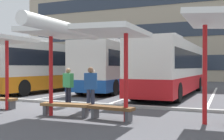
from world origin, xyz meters
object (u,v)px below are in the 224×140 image
at_px(bench_4, 65,106).
at_px(waiting_passenger_1, 92,86).
at_px(coach_bus_1, 116,67).
at_px(coach_bus_2, 172,69).
at_px(waiting_shelter_2, 82,34).
at_px(waiting_passenger_2, 91,85).
at_px(waiting_passenger_3, 68,84).
at_px(coach_bus_0, 46,67).
at_px(bench_5, 111,110).

height_order(bench_4, waiting_passenger_1, waiting_passenger_1).
bearing_deg(coach_bus_1, coach_bus_2, -22.42).
bearing_deg(coach_bus_2, waiting_shelter_2, -97.59).
bearing_deg(coach_bus_1, waiting_passenger_1, -74.41).
xyz_separation_m(waiting_shelter_2, waiting_passenger_2, (-0.56, 1.70, -1.82)).
bearing_deg(waiting_shelter_2, waiting_passenger_3, 129.44).
relative_size(coach_bus_0, bench_4, 5.52).
xyz_separation_m(coach_bus_2, bench_4, (-2.13, -8.85, -1.29)).
xyz_separation_m(bench_4, bench_5, (1.80, -0.08, -0.01)).
xyz_separation_m(waiting_shelter_2, bench_4, (-0.90, 0.40, -2.50)).
distance_m(bench_5, waiting_passenger_2, 2.12).
height_order(coach_bus_0, waiting_shelter_2, coach_bus_0).
bearing_deg(coach_bus_0, waiting_passenger_2, -44.04).
xyz_separation_m(bench_5, waiting_passenger_2, (-1.46, 1.38, 0.68)).
bearing_deg(waiting_passenger_3, waiting_passenger_1, -15.04).
relative_size(waiting_passenger_1, waiting_passenger_3, 0.98).
bearing_deg(coach_bus_2, waiting_passenger_2, -103.36).
height_order(coach_bus_0, waiting_passenger_1, coach_bus_0).
height_order(bench_5, waiting_passenger_2, waiting_passenger_2).
distance_m(coach_bus_0, bench_5, 11.94).
xyz_separation_m(waiting_shelter_2, bench_5, (0.90, 0.32, -2.51)).
bearing_deg(waiting_passenger_2, coach_bus_2, 76.64).
xyz_separation_m(coach_bus_0, waiting_shelter_2, (7.64, -8.54, 1.11)).
bearing_deg(waiting_passenger_2, coach_bus_0, 135.96).
distance_m(coach_bus_0, coach_bus_1, 5.10).
bearing_deg(waiting_shelter_2, bench_5, 19.43).
xyz_separation_m(bench_5, waiting_passenger_3, (-3.03, 2.27, 0.65)).
xyz_separation_m(coach_bus_2, waiting_passenger_1, (-1.98, -7.03, -0.68)).
bearing_deg(bench_5, coach_bus_1, 110.94).
xyz_separation_m(coach_bus_2, waiting_passenger_2, (-1.79, -7.55, -0.62)).
bearing_deg(bench_4, waiting_passenger_1, 85.18).
height_order(coach_bus_1, coach_bus_2, coach_bus_1).
bearing_deg(coach_bus_2, waiting_passenger_1, -105.73).
xyz_separation_m(waiting_shelter_2, waiting_passenger_3, (-2.13, 2.59, -1.86)).
bearing_deg(bench_5, waiting_shelter_2, -160.57).
xyz_separation_m(coach_bus_1, coach_bus_2, (4.45, -1.84, -0.08)).
distance_m(coach_bus_1, waiting_shelter_2, 11.59).
bearing_deg(bench_5, waiting_passenger_2, 136.60).
bearing_deg(waiting_passenger_2, waiting_shelter_2, -71.74).
bearing_deg(waiting_shelter_2, coach_bus_1, 106.20).
height_order(coach_bus_2, waiting_passenger_1, coach_bus_2).
distance_m(coach_bus_2, waiting_passenger_1, 7.33).
xyz_separation_m(bench_4, waiting_passenger_1, (0.15, 1.82, 0.61)).
distance_m(waiting_shelter_2, bench_4, 2.69).
height_order(coach_bus_0, bench_5, coach_bus_0).
relative_size(coach_bus_2, waiting_passenger_1, 6.49).
height_order(coach_bus_0, waiting_passenger_2, coach_bus_0).
distance_m(waiting_shelter_2, waiting_passenger_1, 3.01).
distance_m(coach_bus_1, bench_4, 11.02).
relative_size(coach_bus_0, waiting_shelter_2, 2.21).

